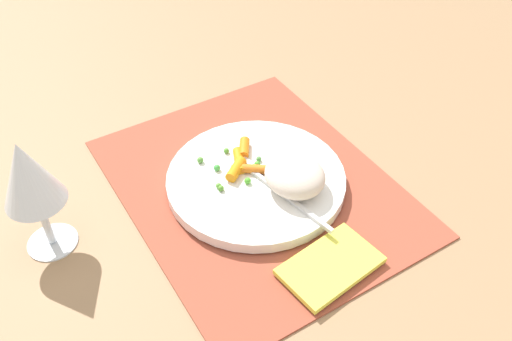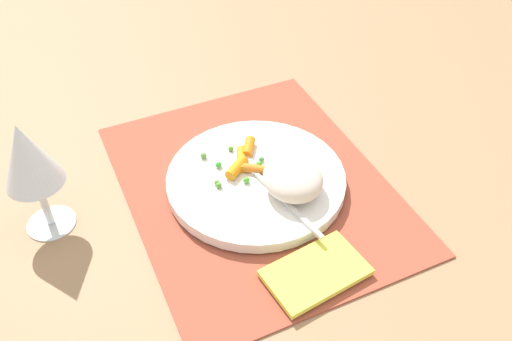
{
  "view_description": "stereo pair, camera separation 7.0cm",
  "coord_description": "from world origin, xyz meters",
  "px_view_note": "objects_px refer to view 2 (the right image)",
  "views": [
    {
      "loc": [
        -0.49,
        0.3,
        0.56
      ],
      "look_at": [
        0.0,
        0.0,
        0.03
      ],
      "focal_mm": 38.94,
      "sensor_mm": 36.0,
      "label": 1
    },
    {
      "loc": [
        -0.52,
        0.24,
        0.56
      ],
      "look_at": [
        0.0,
        0.0,
        0.03
      ],
      "focal_mm": 38.94,
      "sensor_mm": 36.0,
      "label": 2
    }
  ],
  "objects_px": {
    "plate": "(256,180)",
    "wine_glass": "(27,158)",
    "rice_mound": "(293,178)",
    "carrot_portion": "(245,161)",
    "fork": "(268,186)",
    "napkin": "(314,273)"
  },
  "relations": [
    {
      "from": "rice_mound",
      "to": "wine_glass",
      "type": "height_order",
      "value": "wine_glass"
    },
    {
      "from": "fork",
      "to": "wine_glass",
      "type": "height_order",
      "value": "wine_glass"
    },
    {
      "from": "rice_mound",
      "to": "fork",
      "type": "height_order",
      "value": "rice_mound"
    },
    {
      "from": "rice_mound",
      "to": "napkin",
      "type": "relative_size",
      "value": 0.73
    },
    {
      "from": "wine_glass",
      "to": "carrot_portion",
      "type": "bearing_deg",
      "value": -94.83
    },
    {
      "from": "carrot_portion",
      "to": "wine_glass",
      "type": "relative_size",
      "value": 0.49
    },
    {
      "from": "plate",
      "to": "rice_mound",
      "type": "xyz_separation_m",
      "value": [
        -0.05,
        -0.03,
        0.03
      ]
    },
    {
      "from": "wine_glass",
      "to": "napkin",
      "type": "height_order",
      "value": "wine_glass"
    },
    {
      "from": "plate",
      "to": "fork",
      "type": "height_order",
      "value": "fork"
    },
    {
      "from": "plate",
      "to": "wine_glass",
      "type": "height_order",
      "value": "wine_glass"
    },
    {
      "from": "napkin",
      "to": "rice_mound",
      "type": "bearing_deg",
      "value": -15.49
    },
    {
      "from": "plate",
      "to": "fork",
      "type": "xyz_separation_m",
      "value": [
        -0.03,
        -0.01,
        0.01
      ]
    },
    {
      "from": "plate",
      "to": "napkin",
      "type": "bearing_deg",
      "value": 179.3
    },
    {
      "from": "fork",
      "to": "napkin",
      "type": "height_order",
      "value": "fork"
    },
    {
      "from": "rice_mound",
      "to": "wine_glass",
      "type": "relative_size",
      "value": 0.53
    },
    {
      "from": "plate",
      "to": "wine_glass",
      "type": "distance_m",
      "value": 0.31
    },
    {
      "from": "rice_mound",
      "to": "napkin",
      "type": "distance_m",
      "value": 0.14
    },
    {
      "from": "carrot_portion",
      "to": "fork",
      "type": "xyz_separation_m",
      "value": [
        -0.06,
        -0.01,
        -0.0
      ]
    },
    {
      "from": "plate",
      "to": "napkin",
      "type": "relative_size",
      "value": 2.08
    },
    {
      "from": "plate",
      "to": "napkin",
      "type": "xyz_separation_m",
      "value": [
        -0.18,
        0.0,
        -0.0
      ]
    },
    {
      "from": "carrot_portion",
      "to": "napkin",
      "type": "height_order",
      "value": "carrot_portion"
    },
    {
      "from": "rice_mound",
      "to": "carrot_portion",
      "type": "height_order",
      "value": "rice_mound"
    }
  ]
}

